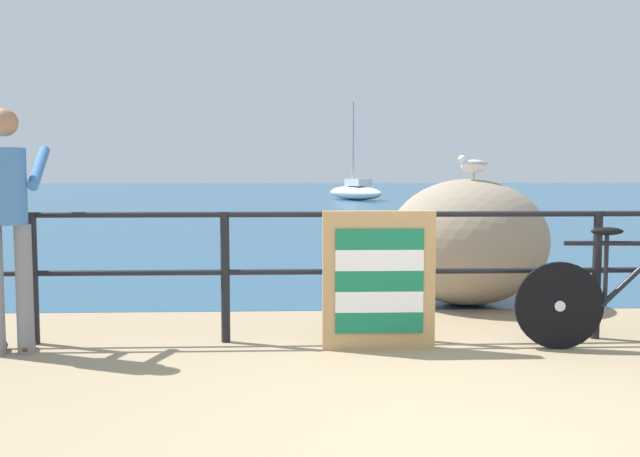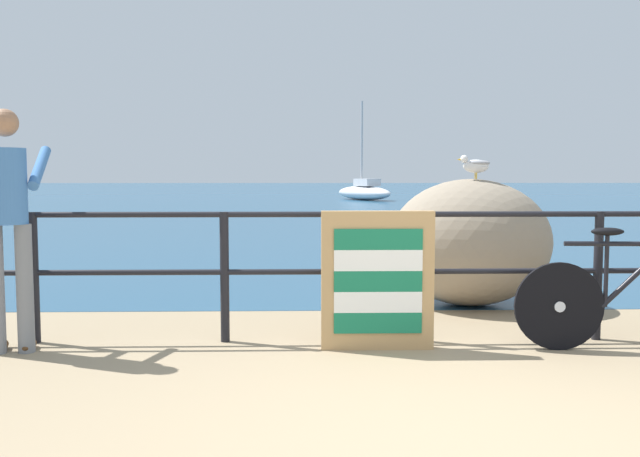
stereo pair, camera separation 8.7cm
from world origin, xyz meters
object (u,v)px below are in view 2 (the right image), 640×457
at_px(seagull, 476,165).
at_px(folded_deckchair_stack, 377,280).
at_px(person_at_railing, 9,218).
at_px(sailboat, 364,192).
at_px(bicycle, 631,299).
at_px(breakwater_boulder_main, 470,242).

bearing_deg(seagull, folded_deckchair_stack, 51.41).
xyz_separation_m(person_at_railing, sailboat, (5.17, 28.94, -0.57)).
bearing_deg(seagull, person_at_railing, 19.61).
height_order(person_at_railing, seagull, person_at_railing).
distance_m(bicycle, person_at_railing, 4.61).
bearing_deg(person_at_railing, breakwater_boulder_main, -74.51).
xyz_separation_m(breakwater_boulder_main, sailboat, (1.36, 27.21, -0.21)).
bearing_deg(bicycle, person_at_railing, -177.08).
bearing_deg(bicycle, breakwater_boulder_main, 116.73).
bearing_deg(bicycle, sailboat, 92.64).
distance_m(person_at_railing, seagull, 4.20).
bearing_deg(bicycle, folded_deckchair_stack, -179.13).
distance_m(breakwater_boulder_main, sailboat, 27.25).
distance_m(person_at_railing, sailboat, 29.41).
xyz_separation_m(folded_deckchair_stack, sailboat, (2.47, 28.92, -0.10)).
bearing_deg(person_at_railing, sailboat, -19.08).
bearing_deg(seagull, bicycle, 109.48).
bearing_deg(sailboat, bicycle, 152.03).
distance_m(bicycle, folded_deckchair_stack, 1.88).
bearing_deg(person_at_railing, seagull, -75.62).
bearing_deg(breakwater_boulder_main, person_at_railing, -155.56).
relative_size(bicycle, breakwater_boulder_main, 1.05).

